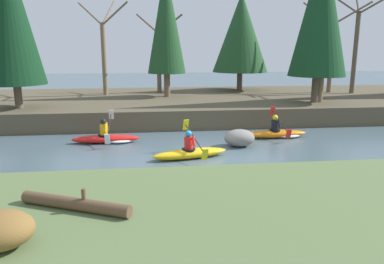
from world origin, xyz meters
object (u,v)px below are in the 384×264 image
Objects in this scene: kayaker_lead at (278,133)px; boulder_midstream at (239,138)px; kayaker_middle at (191,152)px; driftwood_log at (75,204)px; kayaker_trailing at (108,138)px.

kayaker_lead is 2.36m from boulder_midstream.
kayaker_middle is 6.53m from driftwood_log.
driftwood_log reaches higher than kayaker_lead.
kayaker_middle is at bearing -39.35° from kayaker_trailing.
kayaker_trailing is at bearing 167.25° from boulder_midstream.
boulder_midstream is at bearing 20.07° from kayaker_middle.
kayaker_middle is at bearing 89.15° from driftwood_log.
kayaker_trailing is 8.42m from driftwood_log.
boulder_midstream is (5.17, -1.17, 0.14)m from kayaker_trailing.
kayaker_lead is 10.94m from driftwood_log.
kayaker_middle is 1.29× the size of driftwood_log.
driftwood_log is (-2.84, -5.84, 0.75)m from kayaker_middle.
kayaker_lead and kayaker_trailing have the same top height.
kayaker_trailing is 5.30m from boulder_midstream.
kayaker_trailing is (-7.18, -0.05, 0.00)m from kayaker_lead.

